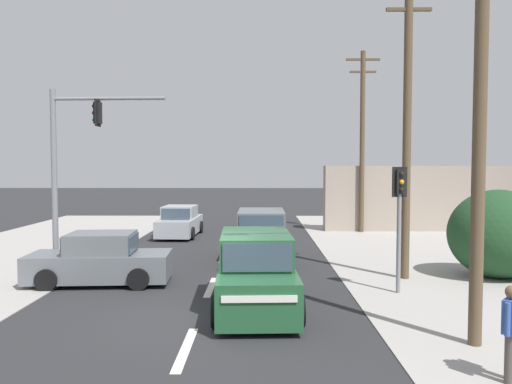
# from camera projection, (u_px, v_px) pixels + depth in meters

# --- Properties ---
(ground_plane) EXTENTS (140.00, 140.00, 0.00)m
(ground_plane) POSITION_uv_depth(u_px,v_px,m) (198.00, 318.00, 11.75)
(ground_plane) COLOR #28282B
(lane_dash_near) EXTENTS (0.20, 2.40, 0.01)m
(lane_dash_near) POSITION_uv_depth(u_px,v_px,m) (186.00, 349.00, 9.76)
(lane_dash_near) COLOR silver
(lane_dash_near) RESTS_ON ground
(lane_dash_mid) EXTENTS (0.20, 2.40, 0.01)m
(lane_dash_mid) POSITION_uv_depth(u_px,v_px,m) (211.00, 287.00, 14.75)
(lane_dash_mid) COLOR silver
(lane_dash_mid) RESTS_ON ground
(lane_dash_far) EXTENTS (0.20, 2.40, 0.01)m
(lane_dash_far) POSITION_uv_depth(u_px,v_px,m) (224.00, 256.00, 19.74)
(lane_dash_far) COLOR silver
(lane_dash_far) RESTS_ON ground
(utility_pole_foreground_right) EXTENTS (3.77, 0.69, 9.92)m
(utility_pole_foreground_right) POSITION_uv_depth(u_px,v_px,m) (474.00, 76.00, 9.63)
(utility_pole_foreground_right) COLOR brown
(utility_pole_foreground_right) RESTS_ON ground
(utility_pole_midground_right) EXTENTS (1.80, 0.26, 9.51)m
(utility_pole_midground_right) POSITION_uv_depth(u_px,v_px,m) (407.00, 121.00, 15.55)
(utility_pole_midground_right) COLOR brown
(utility_pole_midground_right) RESTS_ON ground
(utility_pole_background_right) EXTENTS (1.80, 0.26, 9.70)m
(utility_pole_background_right) POSITION_uv_depth(u_px,v_px,m) (362.00, 138.00, 26.73)
(utility_pole_background_right) COLOR brown
(utility_pole_background_right) RESTS_ON ground
(traffic_signal_mast) EXTENTS (3.69, 0.44, 6.00)m
(traffic_signal_mast) POSITION_uv_depth(u_px,v_px,m) (71.00, 158.00, 15.83)
(traffic_signal_mast) COLOR slate
(traffic_signal_mast) RESTS_ON ground
(pedestal_signal_right_kerb) EXTENTS (0.44, 0.31, 3.56)m
(pedestal_signal_right_kerb) POSITION_uv_depth(u_px,v_px,m) (399.00, 208.00, 13.87)
(pedestal_signal_right_kerb) COLOR slate
(pedestal_signal_right_kerb) RESTS_ON ground
(roadside_bush) EXTENTS (3.32, 2.85, 2.83)m
(roadside_bush) POSITION_uv_depth(u_px,v_px,m) (504.00, 237.00, 15.82)
(roadside_bush) COLOR #1E4223
(roadside_bush) RESTS_ON ground
(shopfront_wall_far) EXTENTS (12.00, 1.00, 3.60)m
(shopfront_wall_far) POSITION_uv_depth(u_px,v_px,m) (433.00, 198.00, 27.54)
(shopfront_wall_far) COLOR #A39384
(shopfront_wall_far) RESTS_ON ground
(suv_oncoming_mid) EXTENTS (2.19, 4.60, 1.90)m
(suv_oncoming_mid) POSITION_uv_depth(u_px,v_px,m) (256.00, 273.00, 12.50)
(suv_oncoming_mid) COLOR #235633
(suv_oncoming_mid) RESTS_ON ground
(suv_kerbside_parked) EXTENTS (2.07, 4.55, 1.90)m
(suv_kerbside_parked) POSITION_uv_depth(u_px,v_px,m) (261.00, 237.00, 18.87)
(suv_kerbside_parked) COLOR slate
(suv_kerbside_parked) RESTS_ON ground
(sedan_receding_far) EXTENTS (2.01, 4.30, 1.56)m
(sedan_receding_far) POSITION_uv_depth(u_px,v_px,m) (180.00, 222.00, 25.43)
(sedan_receding_far) COLOR #A3A8AD
(sedan_receding_far) RESTS_ON ground
(sedan_oncoming_near) EXTENTS (4.33, 2.09, 1.56)m
(sedan_oncoming_near) POSITION_uv_depth(u_px,v_px,m) (100.00, 261.00, 15.13)
(sedan_oncoming_near) COLOR slate
(sedan_oncoming_near) RESTS_ON ground
(pedestrian_at_kerb) EXTENTS (0.40, 0.45, 1.63)m
(pedestrian_at_kerb) POSITION_uv_depth(u_px,v_px,m) (511.00, 328.00, 8.17)
(pedestrian_at_kerb) COLOR #47423D
(pedestrian_at_kerb) RESTS_ON ground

